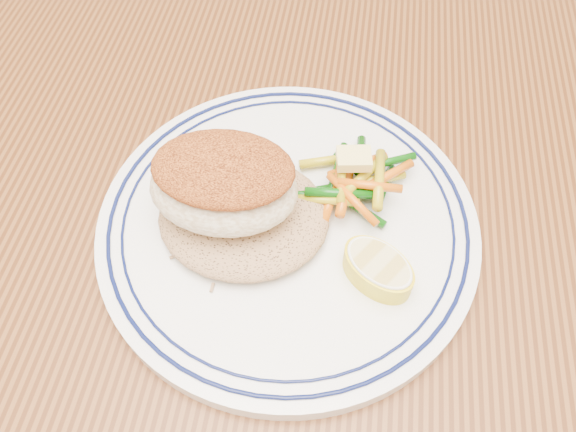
# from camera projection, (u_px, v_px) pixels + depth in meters

# --- Properties ---
(dining_table) EXTENTS (1.50, 0.90, 0.75)m
(dining_table) POSITION_uv_depth(u_px,v_px,m) (278.00, 274.00, 0.53)
(dining_table) COLOR #46230E
(dining_table) RESTS_ON ground
(plate) EXTENTS (0.29, 0.29, 0.02)m
(plate) POSITION_uv_depth(u_px,v_px,m) (288.00, 224.00, 0.44)
(plate) COLOR white
(plate) RESTS_ON dining_table
(rice_pilaf) EXTENTS (0.13, 0.11, 0.02)m
(rice_pilaf) POSITION_uv_depth(u_px,v_px,m) (244.00, 213.00, 0.42)
(rice_pilaf) COLOR #99724C
(rice_pilaf) RESTS_ON plate
(fish_fillet) EXTENTS (0.11, 0.08, 0.05)m
(fish_fillet) POSITION_uv_depth(u_px,v_px,m) (223.00, 184.00, 0.39)
(fish_fillet) COLOR beige
(fish_fillet) RESTS_ON rice_pilaf
(vegetable_pile) EXTENTS (0.11, 0.09, 0.03)m
(vegetable_pile) POSITION_uv_depth(u_px,v_px,m) (355.00, 181.00, 0.44)
(vegetable_pile) COLOR #0A4809
(vegetable_pile) RESTS_ON plate
(butter_pat) EXTENTS (0.03, 0.02, 0.01)m
(butter_pat) POSITION_uv_depth(u_px,v_px,m) (354.00, 159.00, 0.42)
(butter_pat) COLOR #F0DC75
(butter_pat) RESTS_ON vegetable_pile
(lemon_wedge) EXTENTS (0.07, 0.07, 0.02)m
(lemon_wedge) POSITION_uv_depth(u_px,v_px,m) (378.00, 268.00, 0.39)
(lemon_wedge) COLOR yellow
(lemon_wedge) RESTS_ON plate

